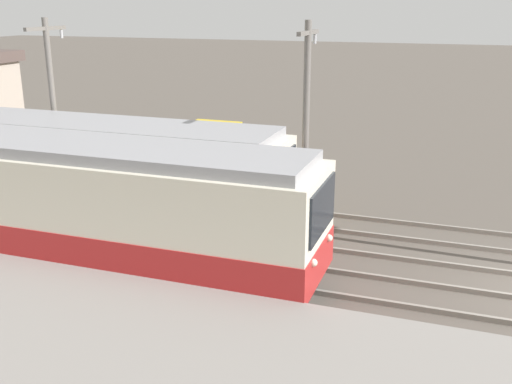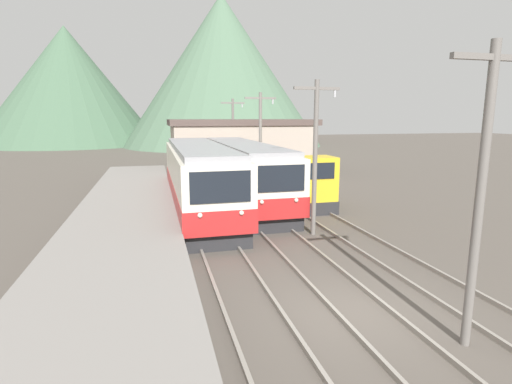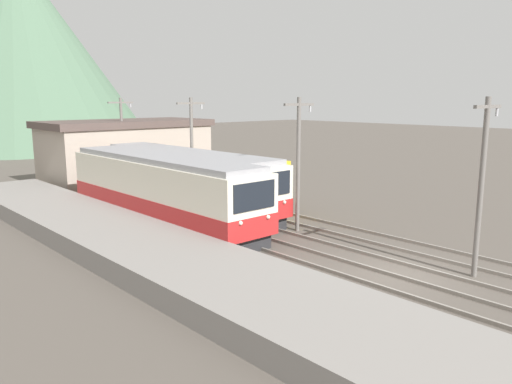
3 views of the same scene
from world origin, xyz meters
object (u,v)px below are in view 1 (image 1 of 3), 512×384
object	(u,v)px
shunting_locomotive	(169,173)
catenary_mast_far	(54,108)
catenary_mast_mid	(306,124)
commuter_train_center	(69,178)
commuter_train_left	(61,210)

from	to	relation	value
shunting_locomotive	catenary_mast_far	xyz separation A→B (m)	(-1.49, 3.50, 2.38)
catenary_mast_mid	commuter_train_center	bearing A→B (deg)	101.59
commuter_train_center	catenary_mast_far	size ratio (longest dim) A/B	2.20
shunting_locomotive	catenary_mast_far	bearing A→B (deg)	113.09
commuter_train_left	catenary_mast_far	xyz separation A→B (m)	(4.31, 3.26, 1.90)
shunting_locomotive	catenary_mast_mid	world-z (taller)	catenary_mast_mid
commuter_train_left	catenary_mast_mid	size ratio (longest dim) A/B	2.20
commuter_train_left	catenary_mast_mid	bearing A→B (deg)	-52.45
commuter_train_center	catenary_mast_mid	xyz separation A→B (m)	(1.51, -7.35, 1.94)
catenary_mast_mid	catenary_mast_far	world-z (taller)	same
commuter_train_left	catenary_mast_far	world-z (taller)	catenary_mast_far
shunting_locomotive	catenary_mast_far	size ratio (longest dim) A/B	0.83
commuter_train_left	shunting_locomotive	bearing A→B (deg)	-2.38
commuter_train_center	catenary_mast_far	xyz separation A→B (m)	(1.51, 1.51, 1.94)
commuter_train_left	commuter_train_center	bearing A→B (deg)	31.99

